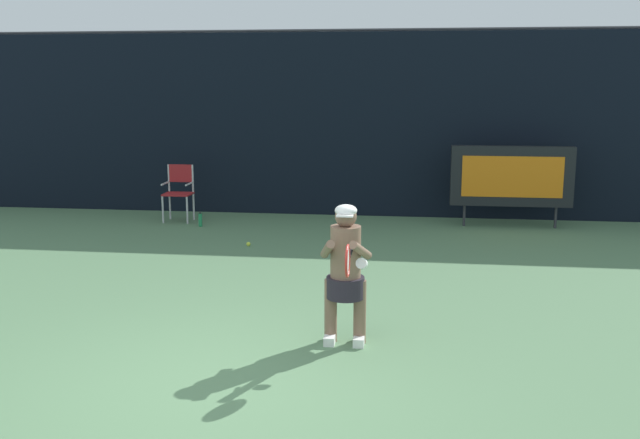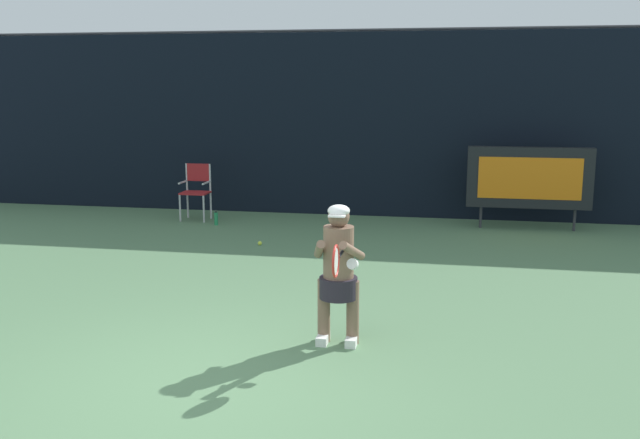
{
  "view_description": "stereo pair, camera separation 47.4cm",
  "coord_description": "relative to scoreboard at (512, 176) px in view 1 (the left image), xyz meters",
  "views": [
    {
      "loc": [
        1.7,
        -5.64,
        2.65
      ],
      "look_at": [
        0.63,
        2.54,
        1.05
      ],
      "focal_mm": 40.03,
      "sensor_mm": 36.0,
      "label": 1
    },
    {
      "loc": [
        2.17,
        -5.57,
        2.65
      ],
      "look_at": [
        0.63,
        2.54,
        1.05
      ],
      "focal_mm": 40.03,
      "sensor_mm": 36.0,
      "label": 2
    }
  ],
  "objects": [
    {
      "name": "tennis_racket",
      "position": [
        -2.37,
        -6.93,
        0.08
      ],
      "size": [
        0.03,
        0.6,
        0.31
      ],
      "rotation": [
        0.0,
        0.0,
        0.08
      ],
      "color": "black"
    },
    {
      "name": "water_bottle",
      "position": [
        -5.7,
        -0.68,
        -0.82
      ],
      "size": [
        0.07,
        0.07,
        0.27
      ],
      "color": "#258650",
      "rests_on": "ground"
    },
    {
      "name": "scoreboard",
      "position": [
        0.0,
        0.0,
        0.0
      ],
      "size": [
        2.2,
        0.21,
        1.5
      ],
      "color": "black",
      "rests_on": "ground"
    },
    {
      "name": "tennis_player",
      "position": [
        -2.45,
        -6.32,
        -0.17
      ],
      "size": [
        0.54,
        0.62,
        1.44
      ],
      "color": "white",
      "rests_on": "ground"
    },
    {
      "name": "tennis_ball_loose",
      "position": [
        -4.44,
        -2.15,
        -0.91
      ],
      "size": [
        0.07,
        0.07,
        0.07
      ],
      "color": "#CCDB3D",
      "rests_on": "ground"
    },
    {
      "name": "umpire_chair",
      "position": [
        -6.25,
        -0.21,
        -0.33
      ],
      "size": [
        0.52,
        0.44,
        1.08
      ],
      "color": "#B7B7BC",
      "rests_on": "ground"
    },
    {
      "name": "backdrop_screen",
      "position": [
        -3.5,
        0.85,
        0.86
      ],
      "size": [
        18.0,
        0.12,
        3.66
      ],
      "color": "black",
      "rests_on": "ground"
    },
    {
      "name": "ground",
      "position": [
        -3.5,
        -7.84,
        -0.96
      ],
      "size": [
        18.0,
        22.0,
        0.03
      ],
      "color": "#527852"
    }
  ]
}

